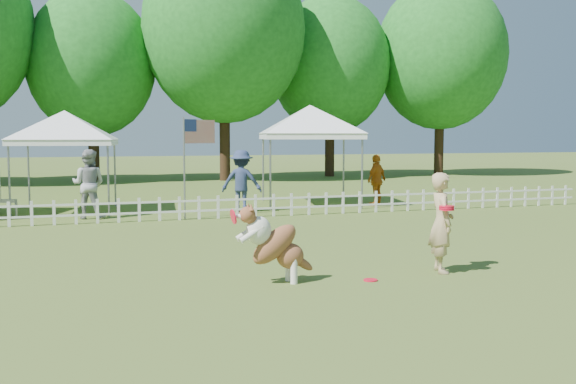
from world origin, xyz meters
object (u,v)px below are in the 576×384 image
object	(u,v)px
canopy_tent_left	(66,162)
canopy_tent_right	(310,156)
spectator_a	(88,184)
handler	(441,223)
dog	(276,244)
spectator_b	(242,181)
spectator_c	(377,180)
flag_pole	(184,168)
frisbee_on_turf	(371,280)

from	to	relation	value
canopy_tent_left	canopy_tent_right	distance (m)	7.16
canopy_tent_left	spectator_a	distance (m)	1.92
handler	dog	bearing A→B (deg)	103.97
canopy_tent_right	spectator_b	xyz separation A→B (m)	(-2.47, -1.20, -0.64)
spectator_a	spectator_b	distance (m)	4.12
dog	canopy_tent_left	size ratio (longest dim) A/B	0.42
canopy_tent_right	spectator_b	size ratio (longest dim) A/B	1.73
spectator_b	spectator_c	distance (m)	4.36
dog	spectator_a	distance (m)	8.90
canopy_tent_left	spectator_c	xyz separation A→B (m)	(9.02, -1.24, -0.61)
canopy_tent_left	handler	bearing A→B (deg)	-54.14
dog	spectator_b	distance (m)	8.89
flag_pole	spectator_c	bearing A→B (deg)	-9.50
flag_pole	spectator_b	bearing A→B (deg)	8.93
handler	canopy_tent_right	bearing A→B (deg)	6.65
frisbee_on_turf	canopy_tent_right	world-z (taller)	canopy_tent_right
handler	flag_pole	xyz separation A→B (m)	(-2.82, 7.68, 0.52)
dog	flag_pole	world-z (taller)	flag_pole
handler	spectator_a	size ratio (longest dim) A/B	0.88
flag_pole	spectator_b	world-z (taller)	flag_pole
dog	spectator_c	bearing A→B (deg)	52.82
handler	canopy_tent_left	distance (m)	11.84
canopy_tent_left	flag_pole	distance (m)	3.94
frisbee_on_turf	dog	bearing A→B (deg)	169.75
canopy_tent_left	flag_pole	world-z (taller)	canopy_tent_left
spectator_c	spectator_a	bearing A→B (deg)	-29.10
handler	canopy_tent_right	size ratio (longest dim) A/B	0.52
spectator_c	dog	bearing A→B (deg)	23.91
canopy_tent_right	spectator_c	size ratio (longest dim) A/B	1.92
frisbee_on_turf	spectator_b	distance (m)	9.03
frisbee_on_turf	spectator_b	size ratio (longest dim) A/B	0.12
dog	canopy_tent_right	xyz separation A→B (m)	(4.12, 9.94, 0.93)
flag_pole	spectator_a	xyz separation A→B (m)	(-2.34, 0.89, -0.41)
handler	spectator_c	bearing A→B (deg)	-5.11
spectator_a	canopy_tent_left	bearing A→B (deg)	-51.60
dog	spectator_a	size ratio (longest dim) A/B	0.65
spectator_b	spectator_c	world-z (taller)	spectator_b
flag_pole	spectator_a	bearing A→B (deg)	136.53
handler	spectator_c	xyz separation A→B (m)	(3.29, 9.11, 0.00)
spectator_c	frisbee_on_turf	bearing A→B (deg)	31.08
spectator_a	dog	bearing A→B (deg)	126.59
frisbee_on_turf	canopy_tent_left	distance (m)	11.53
spectator_a	handler	bearing A→B (deg)	141.52
spectator_a	spectator_b	world-z (taller)	spectator_a
dog	canopy_tent_left	xyz separation A→B (m)	(-3.04, 10.31, 0.81)
spectator_b	frisbee_on_turf	bearing A→B (deg)	110.99
flag_pole	spectator_a	size ratio (longest dim) A/B	1.46
flag_pole	frisbee_on_turf	bearing A→B (deg)	-101.74
handler	spectator_b	world-z (taller)	spectator_b
handler	frisbee_on_turf	distance (m)	1.54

